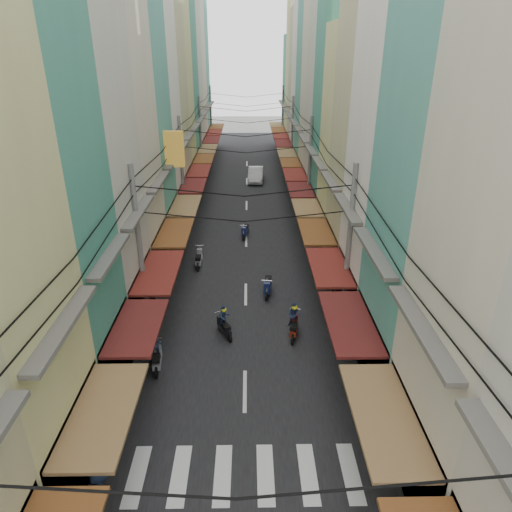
{
  "coord_description": "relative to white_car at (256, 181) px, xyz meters",
  "views": [
    {
      "loc": [
        0.22,
        -16.6,
        12.73
      ],
      "look_at": [
        0.57,
        5.18,
        2.77
      ],
      "focal_mm": 32.0,
      "sensor_mm": 36.0,
      "label": 1
    }
  ],
  "objects": [
    {
      "name": "bicycle",
      "position": [
        5.12,
        -30.13,
        0.0
      ],
      "size": [
        1.84,
        1.17,
        1.18
      ],
      "primitive_type": "imported",
      "rotation": [
        0.0,
        0.0,
        1.9
      ],
      "color": "black",
      "rests_on": "ground"
    },
    {
      "name": "building_row_right",
      "position": [
        6.98,
        -13.68,
        9.41
      ],
      "size": [
        7.8,
        68.98,
        22.59
      ],
      "color": "#3C846F",
      "rests_on": "ground"
    },
    {
      "name": "parked_scooters",
      "position": [
        3.77,
        -33.7,
        0.48
      ],
      "size": [
        13.06,
        11.54,
        1.01
      ],
      "color": "black",
      "rests_on": "ground"
    },
    {
      "name": "moving_scooters",
      "position": [
        -1.57,
        -25.61,
        0.52
      ],
      "size": [
        6.66,
        16.92,
        1.81
      ],
      "color": "black",
      "rests_on": "ground"
    },
    {
      "name": "road",
      "position": [
        -0.94,
        -10.12,
        0.01
      ],
      "size": [
        10.0,
        80.0,
        0.02
      ],
      "primitive_type": "cube",
      "color": "black",
      "rests_on": "ground"
    },
    {
      "name": "sidewalk_left",
      "position": [
        -7.44,
        -10.12,
        0.03
      ],
      "size": [
        3.0,
        80.0,
        0.06
      ],
      "primitive_type": "cube",
      "color": "gray",
      "rests_on": "ground"
    },
    {
      "name": "utility_poles",
      "position": [
        -0.94,
        -15.11,
        6.59
      ],
      "size": [
        10.2,
        66.13,
        8.2
      ],
      "color": "slate",
      "rests_on": "ground"
    },
    {
      "name": "building_row_left",
      "position": [
        -8.86,
        -13.56,
        9.78
      ],
      "size": [
        7.8,
        67.67,
        23.7
      ],
      "color": "silver",
      "rests_on": "ground"
    },
    {
      "name": "market_umbrella",
      "position": [
        5.34,
        -35.49,
        2.18
      ],
      "size": [
        2.35,
        2.35,
        2.47
      ],
      "color": "#B2B2B7",
      "rests_on": "ground"
    },
    {
      "name": "ground",
      "position": [
        -0.94,
        -30.12,
        0.0
      ],
      "size": [
        160.0,
        160.0,
        0.0
      ],
      "primitive_type": "plane",
      "color": "slate",
      "rests_on": "ground"
    },
    {
      "name": "sidewalk_right",
      "position": [
        5.56,
        -10.12,
        0.03
      ],
      "size": [
        3.0,
        80.0,
        0.06
      ],
      "primitive_type": "cube",
      "color": "gray",
      "rests_on": "ground"
    },
    {
      "name": "crosswalk",
      "position": [
        -0.94,
        -36.12,
        0.03
      ],
      "size": [
        7.55,
        2.4,
        0.01
      ],
      "color": "silver",
      "rests_on": "ground"
    },
    {
      "name": "white_car",
      "position": [
        0.0,
        0.0,
        0.0
      ],
      "size": [
        5.1,
        2.2,
        1.77
      ],
      "primitive_type": "imported",
      "rotation": [
        0.0,
        0.0,
        -0.05
      ],
      "color": "silver",
      "rests_on": "ground"
    },
    {
      "name": "traffic_sign",
      "position": [
        4.13,
        -33.73,
        2.16
      ],
      "size": [
        0.1,
        0.65,
        2.96
      ],
      "color": "slate",
      "rests_on": "ground"
    },
    {
      "name": "pedestrians",
      "position": [
        -4.86,
        -28.55,
        1.01
      ],
      "size": [
        13.01,
        24.59,
        2.21
      ],
      "color": "black",
      "rests_on": "ground"
    }
  ]
}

